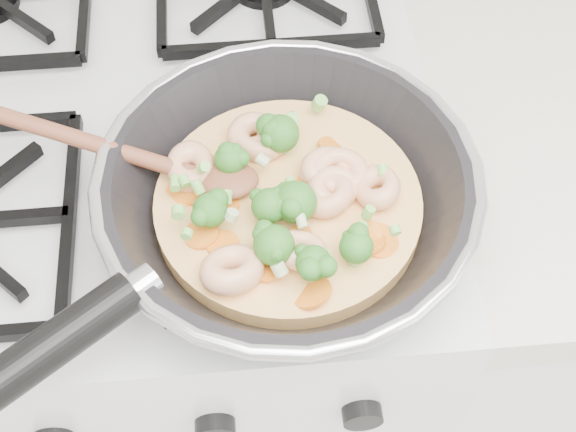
{
  "coord_description": "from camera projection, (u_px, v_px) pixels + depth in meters",
  "views": [
    {
      "loc": [
        0.11,
        1.13,
        1.49
      ],
      "look_at": [
        0.15,
        1.52,
        0.93
      ],
      "focal_mm": 50.78,
      "sensor_mm": 36.0,
      "label": 1
    }
  ],
  "objects": [
    {
      "name": "stove",
      "position": [
        175.0,
        312.0,
        1.16
      ],
      "size": [
        0.6,
        0.6,
        0.92
      ],
      "color": "silver",
      "rests_on": "ground"
    },
    {
      "name": "skillet",
      "position": [
        282.0,
        199.0,
        0.66
      ],
      "size": [
        0.48,
        0.36,
        0.1
      ],
      "rotation": [
        0.0,
        0.0,
        0.39
      ],
      "color": "black",
      "rests_on": "stove"
    }
  ]
}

